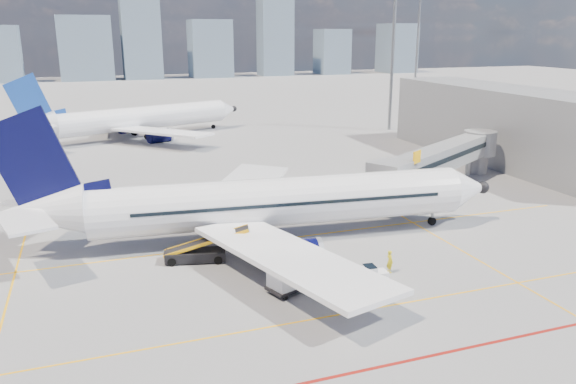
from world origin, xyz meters
The scene contains 13 objects.
ground centered at (0.00, 0.00, 0.00)m, with size 420.00×420.00×0.00m, color gray.
apron_markings centered at (-0.58, -3.91, 0.01)m, with size 90.00×35.12×0.01m.
jet_bridge centered at (23.51, 16.91, 3.74)m, with size 23.55×15.78×6.30m.
terminal_block centered at (39.95, 26.00, 5.00)m, with size 10.00×42.00×10.00m.
floodlight_mast_ne centered at (38.00, 55.00, 13.59)m, with size 3.20×0.61×25.45m.
floodlight_mast_far centered at (65.00, 90.00, 13.59)m, with size 3.20×0.61×25.45m.
distant_skyline centered at (1.84, 190.00, 11.57)m, with size 255.20×14.57×31.76m.
main_aircraft centered at (-0.72, 8.49, 3.22)m, with size 42.47×36.95×12.42m.
second_aircraft centered at (-6.45, 61.73, 3.22)m, with size 38.70×32.90×11.68m.
baggage_tug centered at (4.25, -2.42, 0.62)m, with size 1.95×1.27×1.30m.
cargo_dolly centered at (-1.28, -1.61, 1.24)m, with size 4.51×3.14×2.26m.
belt_loader centered at (-6.78, 5.60, 0.70)m, with size 6.73×2.95×2.70m.
ramp_worker centered at (6.27, -1.28, 0.86)m, with size 0.63×0.41×1.73m, color yellow.
Camera 1 is at (-13.77, -35.06, 17.21)m, focal length 35.00 mm.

